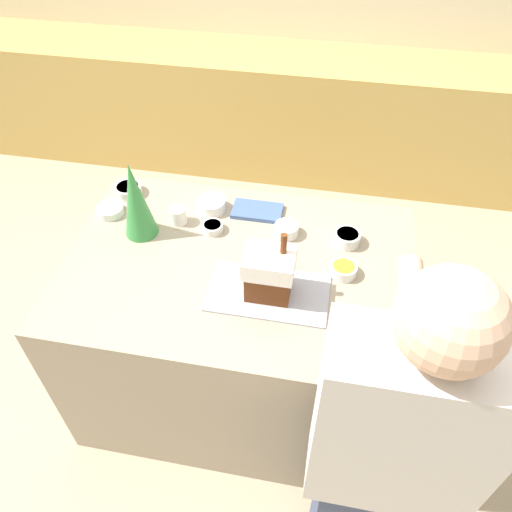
{
  "coord_description": "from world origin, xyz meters",
  "views": [
    {
      "loc": [
        0.33,
        -1.39,
        2.38
      ],
      "look_at": [
        0.07,
        0.0,
        0.97
      ],
      "focal_mm": 35.0,
      "sensor_mm": 36.0,
      "label": 1
    }
  ],
  "objects": [
    {
      "name": "ground_plane",
      "position": [
        0.0,
        0.0,
        0.0
      ],
      "size": [
        12.0,
        12.0,
        0.0
      ],
      "primitive_type": "plane",
      "color": "tan"
    },
    {
      "name": "back_cabinet_block",
      "position": [
        0.0,
        2.05,
        0.45
      ],
      "size": [
        6.0,
        0.6,
        0.9
      ],
      "color": "tan",
      "rests_on": "ground_plane"
    },
    {
      "name": "kitchen_island",
      "position": [
        0.0,
        0.0,
        0.45
      ],
      "size": [
        1.44,
        0.99,
        0.91
      ],
      "color": "gray",
      "rests_on": "ground_plane"
    },
    {
      "name": "baking_tray",
      "position": [
        0.15,
        -0.13,
        0.91
      ],
      "size": [
        0.47,
        0.27,
        0.01
      ],
      "color": "#9E9EA8",
      "rests_on": "kitchen_island"
    },
    {
      "name": "gingerbread_house",
      "position": [
        0.15,
        -0.13,
        1.02
      ],
      "size": [
        0.19,
        0.15,
        0.29
      ],
      "color": "#5B2D14",
      "rests_on": "baking_tray"
    },
    {
      "name": "decorative_tree",
      "position": [
        -0.45,
        0.12,
        1.08
      ],
      "size": [
        0.14,
        0.14,
        0.35
      ],
      "color": "#33843D",
      "rests_on": "kitchen_island"
    },
    {
      "name": "candy_bowl_far_left",
      "position": [
        0.43,
        0.21,
        0.94
      ],
      "size": [
        0.11,
        0.11,
        0.05
      ],
      "color": "silver",
      "rests_on": "kitchen_island"
    },
    {
      "name": "candy_bowl_far_right",
      "position": [
        -0.15,
        0.18,
        0.93
      ],
      "size": [
        0.09,
        0.09,
        0.04
      ],
      "color": "silver",
      "rests_on": "kitchen_island"
    },
    {
      "name": "candy_bowl_behind_tray",
      "position": [
        -0.2,
        0.32,
        0.93
      ],
      "size": [
        0.13,
        0.13,
        0.05
      ],
      "color": "white",
      "rests_on": "kitchen_island"
    },
    {
      "name": "candy_bowl_near_tray_left",
      "position": [
        -0.61,
        0.36,
        0.93
      ],
      "size": [
        0.13,
        0.13,
        0.04
      ],
      "color": "silver",
      "rests_on": "kitchen_island"
    },
    {
      "name": "candy_bowl_near_tray_right",
      "position": [
        0.17,
        0.22,
        0.93
      ],
      "size": [
        0.1,
        0.1,
        0.05
      ],
      "color": "white",
      "rests_on": "kitchen_island"
    },
    {
      "name": "candy_bowl_center_rear",
      "position": [
        -0.64,
        0.21,
        0.93
      ],
      "size": [
        0.12,
        0.12,
        0.04
      ],
      "color": "silver",
      "rests_on": "kitchen_island"
    },
    {
      "name": "candy_bowl_front_corner",
      "position": [
        0.43,
        0.02,
        0.93
      ],
      "size": [
        0.11,
        0.11,
        0.05
      ],
      "color": "white",
      "rests_on": "kitchen_island"
    },
    {
      "name": "cookbook",
      "position": [
        0.02,
        0.34,
        0.92
      ],
      "size": [
        0.23,
        0.13,
        0.02
      ],
      "color": "#3F598C",
      "rests_on": "kitchen_island"
    },
    {
      "name": "mug",
      "position": [
        -0.31,
        0.21,
        0.94
      ],
      "size": [
        0.07,
        0.07,
        0.08
      ],
      "color": "white",
      "rests_on": "kitchen_island"
    },
    {
      "name": "person",
      "position": [
        0.6,
        -0.73,
        0.89
      ],
      "size": [
        0.45,
        0.56,
        1.72
      ],
      "color": "#424C6B",
      "rests_on": "ground_plane"
    }
  ]
}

